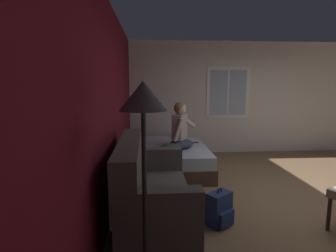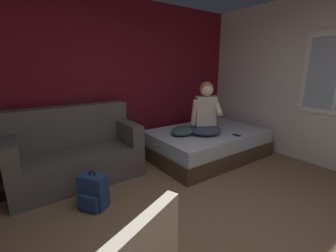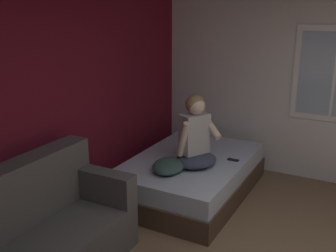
{
  "view_description": "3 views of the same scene",
  "coord_description": "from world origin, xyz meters",
  "px_view_note": "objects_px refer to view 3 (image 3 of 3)",
  "views": [
    {
      "loc": [
        -3.49,
        2.28,
        1.67
      ],
      "look_at": [
        0.6,
        2.01,
        1.03
      ],
      "focal_mm": 28.0,
      "sensor_mm": 36.0,
      "label": 1
    },
    {
      "loc": [
        -1.2,
        -0.9,
        1.57
      ],
      "look_at": [
        0.56,
        1.61,
        0.77
      ],
      "focal_mm": 24.0,
      "sensor_mm": 36.0,
      "label": 2
    },
    {
      "loc": [
        -2.63,
        -0.1,
        2.31
      ],
      "look_at": [
        0.91,
        1.82,
        1.09
      ],
      "focal_mm": 42.0,
      "sensor_mm": 36.0,
      "label": 3
    }
  ],
  "objects_px": {
    "bed": "(191,176)",
    "throw_pillow": "(168,166)",
    "couch": "(39,238)",
    "person_seated": "(195,138)",
    "cell_phone": "(233,160)"
  },
  "relations": [
    {
      "from": "couch",
      "to": "person_seated",
      "type": "xyz_separation_m",
      "value": [
        1.94,
        -0.59,
        0.44
      ]
    },
    {
      "from": "bed",
      "to": "cell_phone",
      "type": "height_order",
      "value": "cell_phone"
    },
    {
      "from": "bed",
      "to": "couch",
      "type": "distance_m",
      "value": 2.2
    },
    {
      "from": "person_seated",
      "to": "cell_phone",
      "type": "distance_m",
      "value": 0.63
    },
    {
      "from": "couch",
      "to": "person_seated",
      "type": "bearing_deg",
      "value": -16.94
    },
    {
      "from": "bed",
      "to": "throw_pillow",
      "type": "relative_size",
      "value": 4.27
    },
    {
      "from": "bed",
      "to": "person_seated",
      "type": "xyz_separation_m",
      "value": [
        -0.21,
        -0.15,
        0.6
      ]
    },
    {
      "from": "person_seated",
      "to": "couch",
      "type": "bearing_deg",
      "value": 163.06
    },
    {
      "from": "throw_pillow",
      "to": "cell_phone",
      "type": "distance_m",
      "value": 0.89
    },
    {
      "from": "cell_phone",
      "to": "person_seated",
      "type": "bearing_deg",
      "value": 139.97
    },
    {
      "from": "bed",
      "to": "throw_pillow",
      "type": "bearing_deg",
      "value": 174.79
    },
    {
      "from": "bed",
      "to": "throw_pillow",
      "type": "height_order",
      "value": "throw_pillow"
    },
    {
      "from": "couch",
      "to": "throw_pillow",
      "type": "height_order",
      "value": "couch"
    },
    {
      "from": "couch",
      "to": "throw_pillow",
      "type": "bearing_deg",
      "value": -13.59
    },
    {
      "from": "bed",
      "to": "couch",
      "type": "bearing_deg",
      "value": 168.36
    }
  ]
}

